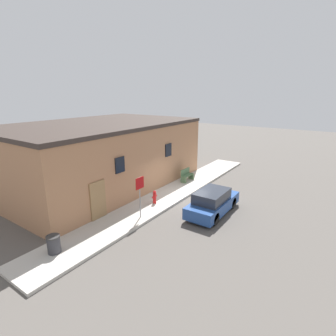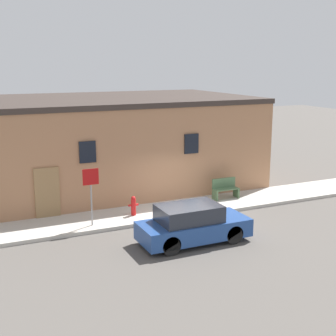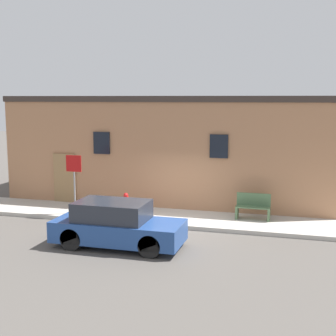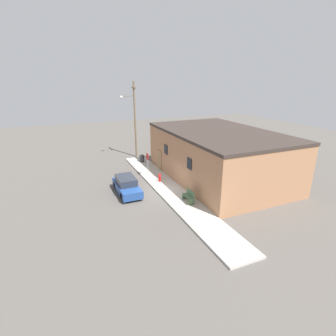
{
  "view_description": "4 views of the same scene",
  "coord_description": "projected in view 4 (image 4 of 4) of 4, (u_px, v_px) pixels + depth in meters",
  "views": [
    {
      "loc": [
        -13.58,
        -7.94,
        6.6
      ],
      "look_at": [
        -0.31,
        1.16,
        1.96
      ],
      "focal_mm": 28.0,
      "sensor_mm": 36.0,
      "label": 1
    },
    {
      "loc": [
        -8.33,
        -16.26,
        6.3
      ],
      "look_at": [
        -0.31,
        1.16,
        1.96
      ],
      "focal_mm": 50.0,
      "sensor_mm": 36.0,
      "label": 2
    },
    {
      "loc": [
        4.33,
        -15.22,
        4.53
      ],
      "look_at": [
        -0.31,
        1.16,
        1.96
      ],
      "focal_mm": 50.0,
      "sensor_mm": 36.0,
      "label": 3
    },
    {
      "loc": [
        18.93,
        -7.14,
        9.19
      ],
      "look_at": [
        -0.31,
        1.16,
        1.96
      ],
      "focal_mm": 28.0,
      "sensor_mm": 36.0,
      "label": 4
    }
  ],
  "objects": [
    {
      "name": "trash_bin",
      "position": [
        142.0,
        158.0,
        29.72
      ],
      "size": [
        0.56,
        0.56,
        0.76
      ],
      "color": "#333338",
      "rests_on": "sidewalk"
    },
    {
      "name": "stop_sign",
      "position": [
        148.0,
        160.0,
        25.07
      ],
      "size": [
        0.62,
        0.06,
        2.24
      ],
      "color": "gray",
      "rests_on": "sidewalk"
    },
    {
      "name": "bench",
      "position": [
        189.0,
        196.0,
        20.08
      ],
      "size": [
        1.23,
        0.44,
        0.93
      ],
      "color": "#4C6B47",
      "rests_on": "sidewalk"
    },
    {
      "name": "sidewalk",
      "position": [
        169.0,
        190.0,
        22.52
      ],
      "size": [
        20.59,
        2.32,
        0.15
      ],
      "color": "#BCB7AD",
      "rests_on": "ground"
    },
    {
      "name": "parked_car",
      "position": [
        127.0,
        186.0,
        21.85
      ],
      "size": [
        3.98,
        1.62,
        1.4
      ],
      "color": "black",
      "rests_on": "ground"
    },
    {
      "name": "fire_hydrant",
      "position": [
        160.0,
        177.0,
        23.99
      ],
      "size": [
        0.43,
        0.2,
        0.81
      ],
      "color": "red",
      "rests_on": "sidewalk"
    },
    {
      "name": "brick_building",
      "position": [
        218.0,
        155.0,
        24.72
      ],
      "size": [
        13.88,
        8.69,
        4.59
      ],
      "color": "#A87551",
      "rests_on": "ground"
    },
    {
      "name": "ground_plane",
      "position": [
        157.0,
        193.0,
        22.1
      ],
      "size": [
        80.0,
        80.0,
        0.0
      ],
      "primitive_type": "plane",
      "color": "#56514C"
    },
    {
      "name": "utility_pole",
      "position": [
        134.0,
        117.0,
        30.65
      ],
      "size": [
        1.8,
        1.77,
        8.83
      ],
      "color": "brown",
      "rests_on": "ground"
    }
  ]
}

